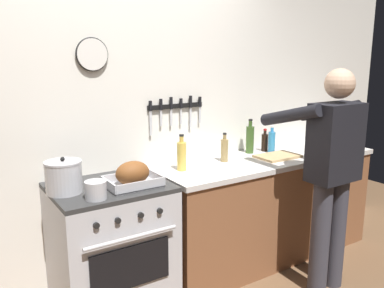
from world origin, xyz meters
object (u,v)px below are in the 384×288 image
at_px(stock_pot, 64,177).
at_px(stove, 112,247).
at_px(person_cook, 331,167).
at_px(roasting_pan, 133,175).
at_px(bottle_cooking_oil, 182,155).
at_px(bottle_olive_oil, 250,139).
at_px(saucepan, 96,190).
at_px(bottle_soy_sauce, 265,142).
at_px(bottle_dish_soap, 272,142).
at_px(bottle_vinegar, 224,150).
at_px(cutting_board, 278,156).

bearing_deg(stock_pot, stove, -3.31).
bearing_deg(person_cook, roasting_pan, 65.17).
bearing_deg(bottle_cooking_oil, bottle_olive_oil, 10.48).
xyz_separation_m(saucepan, bottle_soy_sauce, (1.71, 0.38, 0.03)).
relative_size(stove, bottle_soy_sauce, 4.43).
height_order(person_cook, stock_pot, person_cook).
xyz_separation_m(bottle_dish_soap, bottle_cooking_oil, (-0.96, -0.05, 0.01)).
bearing_deg(saucepan, roasting_pan, 19.18).
xyz_separation_m(roasting_pan, saucepan, (-0.29, -0.10, -0.02)).
bearing_deg(bottle_vinegar, bottle_dish_soap, 1.70).
bearing_deg(stock_pot, roasting_pan, -16.41).
xyz_separation_m(saucepan, bottle_vinegar, (1.18, 0.28, 0.04)).
height_order(roasting_pan, bottle_soy_sauce, bottle_soy_sauce).
height_order(saucepan, cutting_board, saucepan).
bearing_deg(bottle_vinegar, bottle_soy_sauce, 10.29).
bearing_deg(roasting_pan, bottle_vinegar, 11.50).
height_order(saucepan, bottle_vinegar, bottle_vinegar).
xyz_separation_m(saucepan, bottle_cooking_oil, (0.76, 0.25, 0.06)).
xyz_separation_m(person_cook, bottle_dish_soap, (0.11, 0.73, 0.05)).
bearing_deg(saucepan, bottle_dish_soap, 9.85).
bearing_deg(saucepan, person_cook, -14.83).
bearing_deg(stock_pot, saucepan, -60.66).
bearing_deg(stove, roasting_pan, -39.92).
height_order(person_cook, bottle_dish_soap, person_cook).
xyz_separation_m(bottle_soy_sauce, bottle_dish_soap, (0.01, -0.08, 0.02)).
xyz_separation_m(bottle_soy_sauce, bottle_vinegar, (-0.53, -0.10, 0.01)).
distance_m(stove, stock_pot, 0.62).
bearing_deg(bottle_vinegar, bottle_cooking_oil, -175.47).
height_order(bottle_soy_sauce, bottle_dish_soap, bottle_dish_soap).
height_order(stock_pot, bottle_olive_oil, bottle_olive_oil).
relative_size(stock_pot, bottle_cooking_oil, 0.84).
bearing_deg(bottle_vinegar, bottle_olive_oil, 17.12).
height_order(bottle_dish_soap, bottle_olive_oil, bottle_olive_oil).
xyz_separation_m(roasting_pan, bottle_olive_oil, (1.26, 0.30, 0.05)).
bearing_deg(bottle_soy_sauce, bottle_olive_oil, 173.80).
distance_m(bottle_dish_soap, bottle_olive_oil, 0.20).
bearing_deg(stove, bottle_vinegar, 4.31).
height_order(roasting_pan, bottle_cooking_oil, bottle_cooking_oil).
height_order(bottle_olive_oil, bottle_cooking_oil, bottle_olive_oil).
bearing_deg(roasting_pan, cutting_board, 1.79).
relative_size(bottle_dish_soap, bottle_olive_oil, 0.80).
bearing_deg(roasting_pan, bottle_dish_soap, 7.88).
relative_size(stove, roasting_pan, 2.56).
relative_size(saucepan, bottle_soy_sauce, 0.64).
xyz_separation_m(bottle_vinegar, bottle_olive_oil, (0.37, 0.11, 0.03)).
bearing_deg(bottle_dish_soap, bottle_soy_sauce, 95.66).
distance_m(roasting_pan, bottle_dish_soap, 1.44).
xyz_separation_m(bottle_dish_soap, bottle_olive_oil, (-0.17, 0.10, 0.03)).
relative_size(roasting_pan, saucepan, 2.69).
bearing_deg(saucepan, stove, 51.58).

